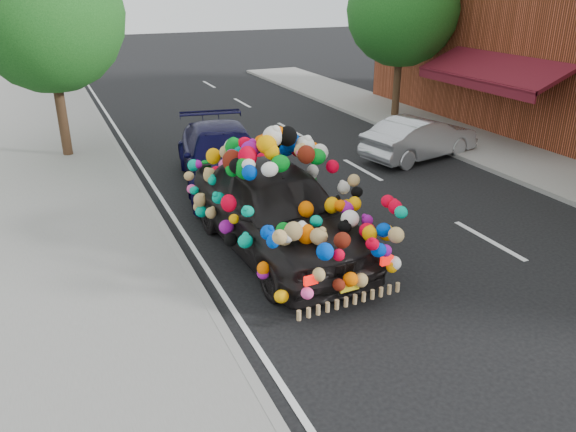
{
  "coord_description": "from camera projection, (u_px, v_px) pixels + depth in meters",
  "views": [
    {
      "loc": [
        -4.3,
        -7.78,
        4.9
      ],
      "look_at": [
        -0.71,
        0.36,
        1.14
      ],
      "focal_mm": 35.0,
      "sensor_mm": 36.0,
      "label": 1
    }
  ],
  "objects": [
    {
      "name": "ground",
      "position": [
        332.0,
        275.0,
        10.06
      ],
      "size": [
        100.0,
        100.0,
        0.0
      ],
      "primitive_type": "plane",
      "color": "black",
      "rests_on": "ground"
    },
    {
      "name": "sidewalk",
      "position": [
        80.0,
        328.0,
        8.44
      ],
      "size": [
        4.0,
        60.0,
        0.12
      ],
      "primitive_type": "cube",
      "color": "gray",
      "rests_on": "ground"
    },
    {
      "name": "kerb",
      "position": [
        205.0,
        300.0,
        9.17
      ],
      "size": [
        0.15,
        60.0,
        0.13
      ],
      "primitive_type": "cube",
      "color": "gray",
      "rests_on": "ground"
    },
    {
      "name": "footpath_far",
      "position": [
        542.0,
        168.0,
        15.62
      ],
      "size": [
        3.0,
        40.0,
        0.12
      ],
      "primitive_type": "cube",
      "color": "gray",
      "rests_on": "ground"
    },
    {
      "name": "lane_markings",
      "position": [
        489.0,
        240.0,
        11.4
      ],
      "size": [
        6.0,
        50.0,
        0.01
      ],
      "primitive_type": null,
      "color": "silver",
      "rests_on": "ground"
    },
    {
      "name": "tree_near_sidewalk",
      "position": [
        46.0,
        14.0,
        15.09
      ],
      "size": [
        4.2,
        4.2,
        6.13
      ],
      "color": "#332114",
      "rests_on": "ground"
    },
    {
      "name": "tree_far_b",
      "position": [
        403.0,
        10.0,
        19.95
      ],
      "size": [
        4.0,
        4.0,
        5.9
      ],
      "color": "#332114",
      "rests_on": "ground"
    },
    {
      "name": "plush_art_car",
      "position": [
        277.0,
        191.0,
        10.52
      ],
      "size": [
        2.69,
        5.38,
        2.37
      ],
      "rotation": [
        0.0,
        0.0,
        0.06
      ],
      "color": "black",
      "rests_on": "ground"
    },
    {
      "name": "navy_sedan",
      "position": [
        223.0,
        157.0,
        14.19
      ],
      "size": [
        2.85,
        5.33,
        1.47
      ],
      "primitive_type": "imported",
      "rotation": [
        0.0,
        0.0,
        -0.16
      ],
      "color": "black",
      "rests_on": "ground"
    },
    {
      "name": "silver_hatchback",
      "position": [
        420.0,
        138.0,
        16.4
      ],
      "size": [
        3.91,
        2.04,
        1.23
      ],
      "primitive_type": "imported",
      "rotation": [
        0.0,
        0.0,
        1.78
      ],
      "color": "#A4A5AB",
      "rests_on": "ground"
    }
  ]
}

